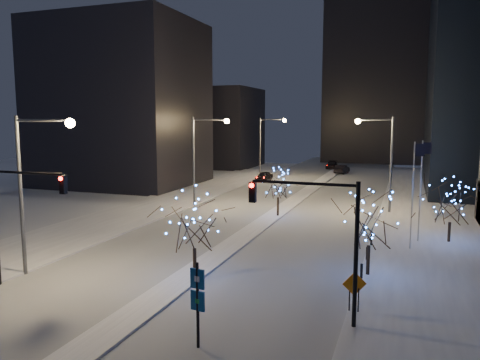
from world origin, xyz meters
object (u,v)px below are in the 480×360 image
at_px(holiday_tree_plaza_far, 451,201).
at_px(construction_sign, 354,288).
at_px(street_lamp_w_far, 266,140).
at_px(holiday_tree_median_far, 278,184).
at_px(car_far, 332,165).
at_px(traffic_signal_west, 15,208).
at_px(traffic_signal_east, 323,228).
at_px(street_lamp_east, 382,151).
at_px(car_mid, 342,169).
at_px(street_lamp_w_near, 33,173).
at_px(holiday_tree_median_near, 194,223).
at_px(street_lamp_w_mid, 202,149).
at_px(wayfinding_sign, 198,296).
at_px(holiday_tree_plaza_near, 369,222).
at_px(car_near, 264,176).

relative_size(holiday_tree_plaza_far, construction_sign, 2.54).
height_order(street_lamp_w_far, holiday_tree_median_far, street_lamp_w_far).
height_order(car_far, construction_sign, construction_sign).
xyz_separation_m(traffic_signal_west, traffic_signal_east, (17.38, 1.00, 0.00)).
bearing_deg(traffic_signal_west, holiday_tree_median_far, 69.88).
distance_m(street_lamp_east, car_far, 44.50).
xyz_separation_m(traffic_signal_west, car_mid, (9.94, 64.93, -3.99)).
xyz_separation_m(car_mid, car_far, (-3.00, 7.65, -0.04)).
bearing_deg(street_lamp_w_near, car_far, 83.98).
distance_m(street_lamp_w_far, holiday_tree_median_near, 48.17).
bearing_deg(street_lamp_w_mid, wayfinding_sign, -66.10).
height_order(holiday_tree_median_far, holiday_tree_plaza_near, holiday_tree_plaza_near).
height_order(traffic_signal_west, traffic_signal_east, same).
xyz_separation_m(holiday_tree_median_far, holiday_tree_plaza_far, (15.40, -5.23, 0.05)).
bearing_deg(holiday_tree_median_near, street_lamp_w_far, 101.32).
distance_m(street_lamp_w_near, holiday_tree_median_near, 10.30).
height_order(street_lamp_east, holiday_tree_plaza_near, street_lamp_east).
xyz_separation_m(street_lamp_w_far, holiday_tree_plaza_far, (24.84, -32.83, -3.13)).
xyz_separation_m(street_lamp_w_near, car_near, (-0.06, 48.94, -5.78)).
bearing_deg(street_lamp_w_mid, holiday_tree_median_far, -15.40).
bearing_deg(holiday_tree_plaza_near, holiday_tree_median_far, 122.78).
xyz_separation_m(holiday_tree_median_far, holiday_tree_plaza_near, (10.00, -15.53, 0.20)).
distance_m(street_lamp_east, holiday_tree_plaza_near, 21.34).
height_order(car_far, holiday_tree_median_near, holiday_tree_median_near).
relative_size(street_lamp_w_mid, holiday_tree_plaza_near, 1.89).
bearing_deg(holiday_tree_plaza_far, car_far, 108.05).
relative_size(traffic_signal_east, construction_sign, 3.40).
xyz_separation_m(street_lamp_w_mid, holiday_tree_median_far, (9.44, -2.60, -3.18)).
bearing_deg(holiday_tree_plaza_far, traffic_signal_west, -141.77).
relative_size(car_mid, holiday_tree_median_near, 0.84).
height_order(street_lamp_w_far, car_far, street_lamp_w_far).
relative_size(street_lamp_w_far, construction_sign, 4.86).
xyz_separation_m(traffic_signal_east, holiday_tree_plaza_near, (1.56, 7.87, -1.24)).
distance_m(street_lamp_w_near, holiday_tree_median_far, 24.51).
height_order(street_lamp_w_far, traffic_signal_west, street_lamp_w_far).
relative_size(car_far, construction_sign, 2.45).
bearing_deg(holiday_tree_plaza_near, car_near, 114.87).
xyz_separation_m(holiday_tree_plaza_near, wayfinding_sign, (-6.12, -11.93, -1.19)).
bearing_deg(holiday_tree_plaza_near, holiday_tree_plaza_far, 62.34).
bearing_deg(construction_sign, holiday_tree_plaza_far, 47.57).
relative_size(car_near, car_far, 0.83).
distance_m(street_lamp_w_near, street_lamp_w_far, 50.00).
relative_size(car_near, holiday_tree_plaza_near, 0.79).
relative_size(street_lamp_w_far, holiday_tree_median_far, 2.09).
height_order(street_lamp_east, wayfinding_sign, street_lamp_east).
bearing_deg(car_mid, car_far, -59.20).
xyz_separation_m(traffic_signal_west, construction_sign, (18.74, 2.79, -3.37)).
height_order(traffic_signal_east, construction_sign, traffic_signal_east).
distance_m(holiday_tree_plaza_near, construction_sign, 6.44).
distance_m(street_lamp_east, car_mid, 36.41).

